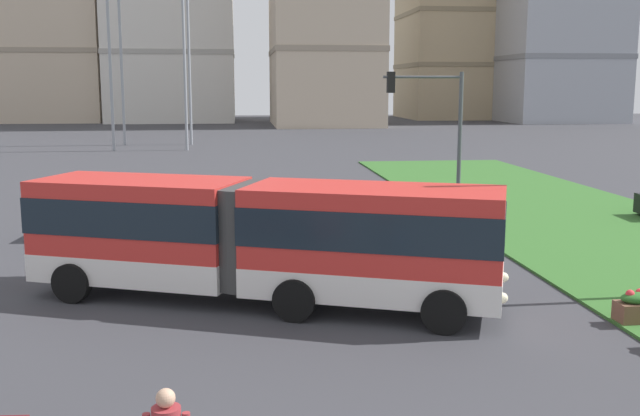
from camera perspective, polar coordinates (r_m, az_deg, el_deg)
articulated_bus at (r=18.19m, az=-4.65°, el=-2.29°), size 11.86×6.61×3.00m
car_navy_sedan at (r=27.13m, az=-16.14°, el=-0.66°), size 4.54×2.32×1.58m
traffic_light_far_right at (r=28.94m, az=8.95°, el=6.71°), size 3.15×0.28×5.88m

